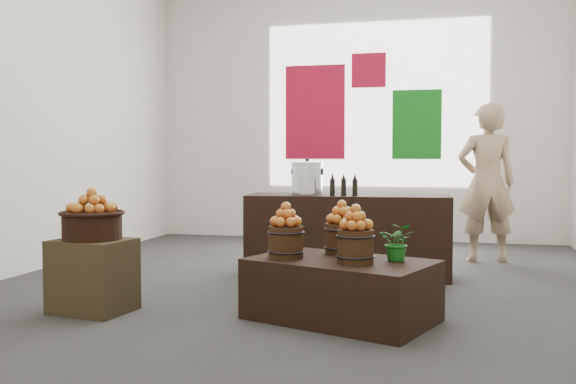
% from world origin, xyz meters
% --- Properties ---
extents(ground, '(7.00, 7.00, 0.00)m').
position_xyz_m(ground, '(0.00, 0.00, 0.00)').
color(ground, '#333331').
rests_on(ground, ground).
extents(back_wall, '(6.00, 0.04, 4.00)m').
position_xyz_m(back_wall, '(0.00, 3.50, 2.00)').
color(back_wall, silver).
rests_on(back_wall, ground).
extents(back_opening, '(3.20, 0.02, 2.40)m').
position_xyz_m(back_opening, '(0.30, 3.48, 2.00)').
color(back_opening, white).
rests_on(back_opening, back_wall).
extents(deco_red_left, '(0.90, 0.04, 1.40)m').
position_xyz_m(deco_red_left, '(-0.60, 3.47, 1.90)').
color(deco_red_left, maroon).
rests_on(deco_red_left, back_wall).
extents(deco_green_right, '(0.70, 0.04, 1.00)m').
position_xyz_m(deco_green_right, '(0.90, 3.47, 1.70)').
color(deco_green_right, '#106815').
rests_on(deco_green_right, back_wall).
extents(deco_red_upper, '(0.50, 0.04, 0.50)m').
position_xyz_m(deco_red_upper, '(0.20, 3.47, 2.50)').
color(deco_red_upper, maroon).
rests_on(deco_red_upper, back_wall).
extents(crate, '(0.64, 0.55, 0.57)m').
position_xyz_m(crate, '(-1.42, -1.51, 0.29)').
color(crate, '#463821').
rests_on(crate, ground).
extents(wicker_basket, '(0.46, 0.46, 0.21)m').
position_xyz_m(wicker_basket, '(-1.42, -1.51, 0.68)').
color(wicker_basket, black).
rests_on(wicker_basket, crate).
extents(apples_in_basket, '(0.36, 0.36, 0.19)m').
position_xyz_m(apples_in_basket, '(-1.42, -1.51, 0.88)').
color(apples_in_basket, maroon).
rests_on(apples_in_basket, wicker_basket).
extents(display_table, '(1.52, 1.22, 0.46)m').
position_xyz_m(display_table, '(0.53, -1.31, 0.23)').
color(display_table, black).
rests_on(display_table, ground).
extents(apple_bucket_front_left, '(0.26, 0.26, 0.24)m').
position_xyz_m(apple_bucket_front_left, '(0.11, -1.35, 0.58)').
color(apple_bucket_front_left, '#381E0F').
rests_on(apple_bucket_front_left, display_table).
extents(apples_in_bucket_front_left, '(0.20, 0.20, 0.18)m').
position_xyz_m(apples_in_bucket_front_left, '(0.11, -1.35, 0.79)').
color(apples_in_bucket_front_left, maroon).
rests_on(apples_in_bucket_front_left, apple_bucket_front_left).
extents(apple_bucket_front_right, '(0.26, 0.26, 0.24)m').
position_xyz_m(apple_bucket_front_right, '(0.65, -1.47, 0.58)').
color(apple_bucket_front_right, '#381E0F').
rests_on(apple_bucket_front_right, display_table).
extents(apples_in_bucket_front_right, '(0.20, 0.20, 0.18)m').
position_xyz_m(apples_in_bucket_front_right, '(0.65, -1.47, 0.79)').
color(apples_in_bucket_front_right, maroon).
rests_on(apples_in_bucket_front_right, apple_bucket_front_right).
extents(apple_bucket_rear, '(0.26, 0.26, 0.24)m').
position_xyz_m(apple_bucket_rear, '(0.49, -1.04, 0.58)').
color(apple_bucket_rear, '#381E0F').
rests_on(apple_bucket_rear, display_table).
extents(apples_in_bucket_rear, '(0.20, 0.20, 0.18)m').
position_xyz_m(apples_in_bucket_rear, '(0.49, -1.04, 0.79)').
color(apples_in_bucket_rear, maroon).
rests_on(apples_in_bucket_rear, apple_bucket_rear).
extents(herb_garnish_right, '(0.28, 0.26, 0.28)m').
position_xyz_m(herb_garnish_right, '(0.94, -1.29, 0.60)').
color(herb_garnish_right, '#125916').
rests_on(herb_garnish_right, display_table).
extents(herb_garnish_left, '(0.17, 0.14, 0.29)m').
position_xyz_m(herb_garnish_left, '(0.09, -0.99, 0.60)').
color(herb_garnish_left, '#125916').
rests_on(herb_garnish_left, display_table).
extents(counter, '(2.09, 0.81, 0.84)m').
position_xyz_m(counter, '(0.32, 0.49, 0.42)').
color(counter, black).
rests_on(counter, ground).
extents(stock_pot_left, '(0.32, 0.32, 0.32)m').
position_xyz_m(stock_pot_left, '(-0.10, 0.46, 1.00)').
color(stock_pot_left, silver).
rests_on(stock_pot_left, counter).
extents(oil_cruets, '(0.23, 0.07, 0.23)m').
position_xyz_m(oil_cruets, '(0.33, 0.29, 0.95)').
color(oil_cruets, black).
rests_on(oil_cruets, counter).
extents(shopper, '(0.75, 0.57, 1.85)m').
position_xyz_m(shopper, '(1.77, 1.77, 0.93)').
color(shopper, tan).
rests_on(shopper, ground).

